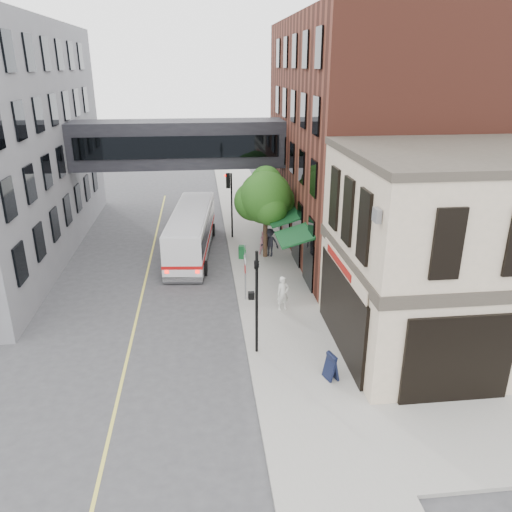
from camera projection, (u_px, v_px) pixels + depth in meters
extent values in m
plane|color=#38383A|center=(252.00, 383.00, 19.17)|extent=(120.00, 120.00, 0.00)
cube|color=gray|center=(260.00, 252.00, 32.33)|extent=(4.00, 60.00, 0.15)
cube|color=#B7A88C|center=(464.00, 256.00, 20.50)|extent=(10.00, 8.00, 8.15)
cube|color=#38332B|center=(464.00, 254.00, 20.48)|extent=(10.12, 8.12, 0.50)
cube|color=#38332B|center=(481.00, 153.00, 18.99)|extent=(10.12, 8.12, 0.30)
cube|color=black|center=(341.00, 311.00, 20.77)|extent=(0.14, 6.40, 3.40)
cube|color=black|center=(340.00, 311.00, 20.77)|extent=(0.04, 5.90, 3.00)
cube|color=maroon|center=(338.00, 262.00, 20.62)|extent=(0.03, 3.60, 0.32)
cube|color=#59271C|center=(384.00, 139.00, 31.61)|extent=(12.00, 18.00, 14.00)
cube|color=#0D3913|center=(279.00, 209.00, 31.17)|extent=(1.80, 13.00, 0.40)
cube|color=black|center=(179.00, 144.00, 33.21)|extent=(14.00, 3.00, 3.00)
cube|color=black|center=(178.00, 147.00, 31.77)|extent=(13.00, 0.08, 1.40)
cube|color=black|center=(179.00, 141.00, 34.65)|extent=(13.00, 0.08, 1.40)
cylinder|color=black|center=(257.00, 303.00, 20.20)|extent=(0.12, 0.12, 4.50)
cube|color=black|center=(251.00, 296.00, 20.05)|extent=(0.25, 0.22, 0.30)
imported|color=black|center=(257.00, 261.00, 19.54)|extent=(0.20, 0.16, 1.00)
cylinder|color=black|center=(232.00, 206.00, 34.11)|extent=(0.12, 0.12, 4.50)
cube|color=black|center=(228.00, 201.00, 33.96)|extent=(0.25, 0.22, 0.30)
cube|color=black|center=(228.00, 181.00, 33.46)|extent=(0.28, 0.28, 1.00)
sphere|color=#FF0C05|center=(226.00, 176.00, 33.32)|extent=(0.18, 0.18, 0.18)
cylinder|color=gray|center=(245.00, 272.00, 25.11)|extent=(0.08, 0.08, 3.00)
cube|color=white|center=(245.00, 260.00, 24.85)|extent=(0.03, 0.75, 0.22)
cube|color=#0C591E|center=(245.00, 249.00, 24.66)|extent=(0.03, 0.70, 0.18)
cube|color=#B20C0C|center=(245.00, 269.00, 25.03)|extent=(0.03, 0.30, 0.40)
cylinder|color=#382619|center=(265.00, 235.00, 30.90)|extent=(0.28, 0.28, 2.80)
sphere|color=#204512|center=(266.00, 197.00, 30.04)|extent=(3.20, 3.20, 3.20)
sphere|color=#204512|center=(277.00, 201.00, 30.73)|extent=(2.20, 2.20, 2.20)
sphere|color=#204512|center=(254.00, 201.00, 30.35)|extent=(2.40, 2.40, 2.40)
sphere|color=#204512|center=(266.00, 182.00, 30.31)|extent=(2.00, 2.00, 2.00)
cube|color=#D8CC4C|center=(145.00, 283.00, 27.91)|extent=(0.12, 40.00, 0.01)
cube|color=silver|center=(191.00, 231.00, 31.89)|extent=(3.22, 10.38, 2.57)
cube|color=black|center=(191.00, 225.00, 31.73)|extent=(3.25, 10.20, 0.93)
cube|color=#B20C0C|center=(192.00, 238.00, 32.05)|extent=(3.27, 10.40, 0.20)
cylinder|color=black|center=(166.00, 268.00, 28.77)|extent=(0.35, 0.91, 0.89)
cylinder|color=black|center=(205.00, 268.00, 28.79)|extent=(0.35, 0.91, 0.89)
cylinder|color=black|center=(182.00, 230.00, 35.39)|extent=(0.35, 0.91, 0.89)
cylinder|color=black|center=(213.00, 230.00, 35.42)|extent=(0.35, 0.91, 0.89)
imported|color=silver|center=(283.00, 293.00, 24.31)|extent=(0.71, 0.56, 1.72)
imported|color=pink|center=(264.00, 243.00, 31.52)|extent=(0.91, 0.83, 1.51)
imported|color=black|center=(270.00, 242.00, 31.14)|extent=(1.34, 1.15, 1.80)
cube|color=#125024|center=(242.00, 252.00, 30.94)|extent=(0.48, 0.44, 0.83)
cube|color=black|center=(331.00, 366.00, 19.00)|extent=(0.55, 0.68, 1.06)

